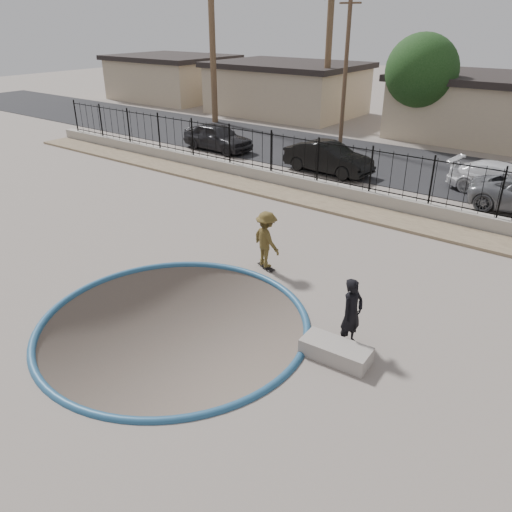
{
  "coord_description": "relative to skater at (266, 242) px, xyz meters",
  "views": [
    {
      "loc": [
        8.18,
        -8.35,
        7.17
      ],
      "look_at": [
        0.38,
        2.0,
        0.91
      ],
      "focal_mm": 35.0,
      "sensor_mm": 36.0,
      "label": 1
    }
  ],
  "objects": [
    {
      "name": "palm_mid",
      "position": [
        -10.03,
        21.0,
        5.8
      ],
      "size": [
        2.3,
        2.3,
        9.3
      ],
      "color": "brown",
      "rests_on": "ground"
    },
    {
      "name": "car_a",
      "position": [
        -11.23,
        10.64,
        -0.1
      ],
      "size": [
        4.52,
        2.0,
        1.51
      ],
      "primitive_type": "imported",
      "rotation": [
        0.0,
        0.0,
        1.52
      ],
      "color": "black",
      "rests_on": "street"
    },
    {
      "name": "house_west_far",
      "position": [
        -28.03,
        23.5,
        1.08
      ],
      "size": [
        10.6,
        8.6,
        3.9
      ],
      "color": "#C1AD89",
      "rests_on": "ground"
    },
    {
      "name": "utility_pole_left",
      "position": [
        -6.03,
        16.0,
        3.81
      ],
      "size": [
        1.7,
        0.24,
        9.0
      ],
      "color": "#473323",
      "rests_on": "ground"
    },
    {
      "name": "videographer",
      "position": [
        3.97,
        -2.07,
        -0.01
      ],
      "size": [
        0.56,
        0.72,
        1.77
      ],
      "primitive_type": "imported",
      "rotation": [
        0.0,
        0.0,
        1.34
      ],
      "color": "black",
      "rests_on": "ground"
    },
    {
      "name": "car_c",
      "position": [
        4.1,
        12.0,
        -0.18
      ],
      "size": [
        4.73,
        2.18,
        1.34
      ],
      "primitive_type": "imported",
      "rotation": [
        0.0,
        0.0,
        1.5
      ],
      "color": "white",
      "rests_on": "street"
    },
    {
      "name": "concrete_ledge",
      "position": [
        3.97,
        -2.75,
        -0.69
      ],
      "size": [
        1.64,
        0.79,
        0.4
      ],
      "primitive_type": "cube",
      "rotation": [
        0.0,
        0.0,
        0.06
      ],
      "color": "gray",
      "rests_on": "ground"
    },
    {
      "name": "skater",
      "position": [
        0.0,
        0.0,
        0.0
      ],
      "size": [
        1.31,
        1.01,
        1.78
      ],
      "primitive_type": "imported",
      "rotation": [
        0.0,
        0.0,
        2.8
      ],
      "color": "brown",
      "rests_on": "ground"
    },
    {
      "name": "house_west",
      "position": [
        -15.03,
        23.5,
        1.08
      ],
      "size": [
        11.6,
        8.6,
        3.9
      ],
      "color": "#C1AD89",
      "rests_on": "ground"
    },
    {
      "name": "skateboard",
      "position": [
        -0.0,
        -0.0,
        -0.84
      ],
      "size": [
        0.74,
        0.39,
        0.06
      ],
      "rotation": [
        0.0,
        0.0,
        -0.31
      ],
      "color": "black",
      "rests_on": "ground"
    },
    {
      "name": "fence",
      "position": [
        -0.03,
        7.3,
        0.61
      ],
      "size": [
        40.0,
        0.04,
        1.8
      ],
      "color": "black",
      "rests_on": "retaining_wall"
    },
    {
      "name": "coping_ring",
      "position": [
        -0.03,
        -4.0,
        -0.89
      ],
      "size": [
        7.04,
        7.04,
        0.2
      ],
      "primitive_type": "torus",
      "color": "#245075",
      "rests_on": "ground"
    },
    {
      "name": "ground",
      "position": [
        -0.03,
        9.0,
        -1.99
      ],
      "size": [
        120.0,
        120.0,
        2.2
      ],
      "primitive_type": "cube",
      "color": "slate",
      "rests_on": "ground"
    },
    {
      "name": "retaining_wall",
      "position": [
        -0.03,
        7.3,
        -0.59
      ],
      "size": [
        42.0,
        0.45,
        0.6
      ],
      "primitive_type": "cube",
      "color": "gray",
      "rests_on": "ground"
    },
    {
      "name": "rock_strip",
      "position": [
        -0.03,
        6.2,
        -0.84
      ],
      "size": [
        42.0,
        1.6,
        0.11
      ],
      "primitive_type": "cube",
      "color": "#9A8665",
      "rests_on": "ground"
    },
    {
      "name": "house_center",
      "position": [
        -0.03,
        23.5,
        1.08
      ],
      "size": [
        10.6,
        8.6,
        3.9
      ],
      "color": "#C1AD89",
      "rests_on": "ground"
    },
    {
      "name": "street",
      "position": [
        -0.03,
        14.0,
        -0.87
      ],
      "size": [
        90.0,
        8.0,
        0.04
      ],
      "primitive_type": "cube",
      "color": "black",
      "rests_on": "ground"
    },
    {
      "name": "street_tree_left",
      "position": [
        -3.03,
        20.0,
        3.3
      ],
      "size": [
        4.32,
        4.32,
        6.36
      ],
      "color": "#473323",
      "rests_on": "ground"
    },
    {
      "name": "bowl_pit",
      "position": [
        -0.03,
        -4.0,
        -0.89
      ],
      "size": [
        6.84,
        6.84,
        1.8
      ],
      "primitive_type": null,
      "color": "#4B3F39",
      "rests_on": "ground"
    },
    {
      "name": "palm_left",
      "position": [
        -17.03,
        17.0,
        7.06
      ],
      "size": [
        2.3,
        2.3,
        11.3
      ],
      "color": "brown",
      "rests_on": "ground"
    },
    {
      "name": "car_b",
      "position": [
        -3.72,
        10.4,
        -0.11
      ],
      "size": [
        4.61,
        1.83,
        1.49
      ],
      "primitive_type": "imported",
      "rotation": [
        0.0,
        0.0,
        1.52
      ],
      "color": "black",
      "rests_on": "street"
    }
  ]
}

